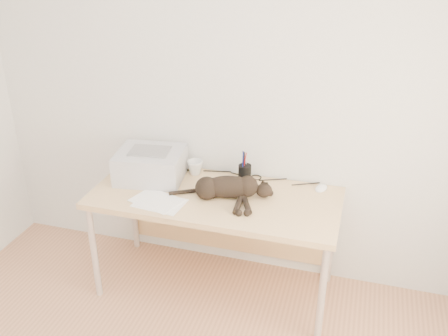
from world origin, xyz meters
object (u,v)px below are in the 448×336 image
(pen_cup, at_px, (245,173))
(cat, at_px, (226,188))
(desk, at_px, (219,207))
(mouse, at_px, (321,186))
(mug, at_px, (195,168))
(printer, at_px, (151,165))

(pen_cup, bearing_deg, cat, -103.81)
(desk, height_order, cat, cat)
(desk, relative_size, pen_cup, 7.17)
(cat, bearing_deg, mouse, 10.41)
(desk, height_order, pen_cup, pen_cup)
(cat, relative_size, mouse, 5.64)
(desk, xyz_separation_m, mouse, (0.65, 0.19, 0.15))
(cat, height_order, mouse, cat)
(desk, distance_m, mug, 0.33)
(desk, bearing_deg, mug, 143.09)
(printer, height_order, mug, printer)
(pen_cup, xyz_separation_m, mouse, (0.51, 0.03, -0.04))
(mouse, bearing_deg, cat, -135.63)
(mug, relative_size, mouse, 0.91)
(desk, bearing_deg, cat, -50.94)
(mouse, bearing_deg, mug, -160.21)
(pen_cup, height_order, mouse, pen_cup)
(desk, bearing_deg, printer, 176.63)
(desk, bearing_deg, pen_cup, 49.90)
(printer, xyz_separation_m, mug, (0.27, 0.14, -0.05))
(cat, bearing_deg, pen_cup, 60.23)
(mouse, bearing_deg, printer, -153.75)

